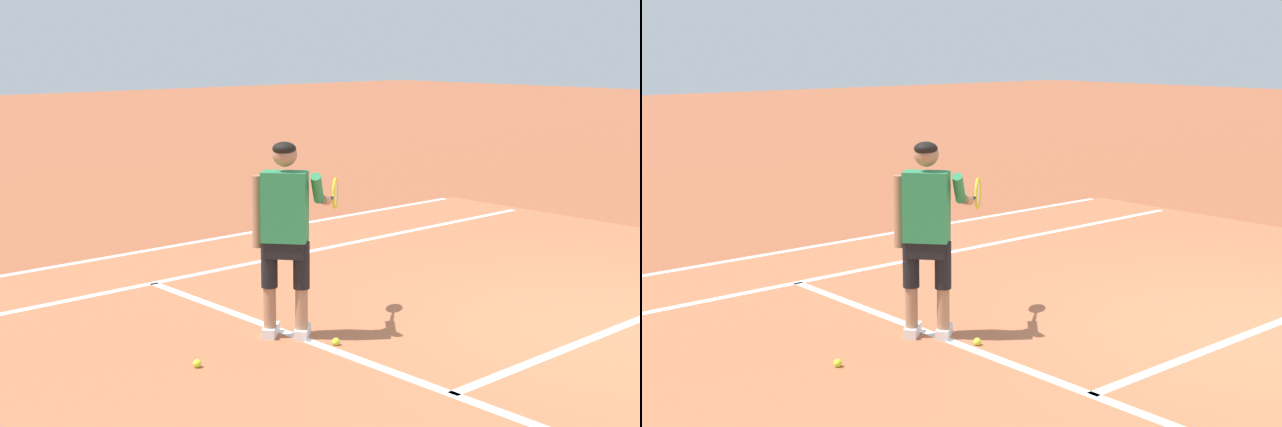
# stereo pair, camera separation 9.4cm
# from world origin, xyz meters

# --- Properties ---
(ground_plane) EXTENTS (80.00, 80.00, 0.00)m
(ground_plane) POSITION_xyz_m (0.00, 0.00, 0.00)
(ground_plane) COLOR #9E5133
(court_inner_surface) EXTENTS (10.98, 10.48, 0.00)m
(court_inner_surface) POSITION_xyz_m (0.00, -0.90, 0.00)
(court_inner_surface) COLOR #B2603D
(court_inner_surface) RESTS_ON ground
(line_service) EXTENTS (8.23, 0.10, 0.01)m
(line_service) POSITION_xyz_m (0.00, -2.26, 0.00)
(line_service) COLOR white
(line_service) RESTS_ON ground
(line_singles_left) EXTENTS (0.10, 10.08, 0.01)m
(line_singles_left) POSITION_xyz_m (-4.12, -0.90, 0.00)
(line_singles_left) COLOR white
(line_singles_left) RESTS_ON ground
(line_doubles_left) EXTENTS (0.10, 10.08, 0.01)m
(line_doubles_left) POSITION_xyz_m (-5.49, -0.90, 0.00)
(line_doubles_left) COLOR white
(line_doubles_left) RESTS_ON ground
(tennis_player) EXTENTS (0.67, 1.19, 1.71)m
(tennis_player) POSITION_xyz_m (-1.81, -2.32, 0.99)
(tennis_player) COLOR white
(tennis_player) RESTS_ON ground
(tennis_ball_near_feet) EXTENTS (0.07, 0.07, 0.07)m
(tennis_ball_near_feet) POSITION_xyz_m (-1.36, -2.16, 0.03)
(tennis_ball_near_feet) COLOR #CCE02D
(tennis_ball_near_feet) RESTS_ON ground
(tennis_ball_by_baseline) EXTENTS (0.07, 0.07, 0.07)m
(tennis_ball_by_baseline) POSITION_xyz_m (-1.70, -3.33, 0.03)
(tennis_ball_by_baseline) COLOR #CCE02D
(tennis_ball_by_baseline) RESTS_ON ground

